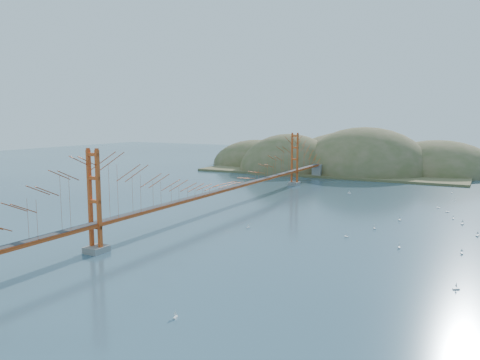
% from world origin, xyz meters
% --- Properties ---
extents(ground, '(320.00, 320.00, 0.00)m').
position_xyz_m(ground, '(0.00, 0.00, 0.00)').
color(ground, '#2B4657').
rests_on(ground, ground).
extents(bridge, '(2.20, 94.40, 12.00)m').
position_xyz_m(bridge, '(0.00, 0.18, 7.01)').
color(bridge, gray).
rests_on(bridge, ground).
extents(far_headlands, '(84.00, 58.00, 25.00)m').
position_xyz_m(far_headlands, '(2.21, 68.52, 0.00)').
color(far_headlands, olive).
rests_on(far_headlands, ground).
extents(sailboat_6, '(0.65, 0.65, 0.69)m').
position_xyz_m(sailboat_6, '(22.87, -10.08, 0.15)').
color(sailboat_6, white).
rests_on(sailboat_6, ground).
extents(sailboat_10, '(0.51, 0.56, 0.63)m').
position_xyz_m(sailboat_10, '(18.07, -40.00, 0.14)').
color(sailboat_10, white).
rests_on(sailboat_10, ground).
extents(sailboat_7, '(0.61, 0.52, 0.70)m').
position_xyz_m(sailboat_7, '(31.23, 16.12, 0.15)').
color(sailboat_7, white).
rests_on(sailboat_7, ground).
extents(sailboat_14, '(0.45, 0.51, 0.58)m').
position_xyz_m(sailboat_14, '(34.04, 8.10, 0.14)').
color(sailboat_14, white).
rests_on(sailboat_14, ground).
extents(sailboat_13, '(0.66, 0.66, 0.70)m').
position_xyz_m(sailboat_13, '(36.35, -23.59, 0.15)').
color(sailboat_13, white).
rests_on(sailboat_13, ground).
extents(sailboat_1, '(0.61, 0.61, 0.65)m').
position_xyz_m(sailboat_1, '(25.05, -3.92, 0.15)').
color(sailboat_1, white).
rests_on(sailboat_1, ground).
extents(sailboat_16, '(0.68, 0.68, 0.72)m').
position_xyz_m(sailboat_16, '(27.16, 3.17, 0.16)').
color(sailboat_16, white).
rests_on(sailboat_16, ground).
extents(sailboat_0, '(0.51, 0.54, 0.60)m').
position_xyz_m(sailboat_0, '(9.64, -11.49, 0.14)').
color(sailboat_0, white).
rests_on(sailboat_0, ground).
extents(sailboat_17, '(0.52, 0.48, 0.59)m').
position_xyz_m(sailboat_17, '(33.09, 24.92, 0.14)').
color(sailboat_17, white).
rests_on(sailboat_17, ground).
extents(sailboat_12, '(0.64, 0.54, 0.74)m').
position_xyz_m(sailboat_12, '(14.02, 24.18, 0.16)').
color(sailboat_12, white).
rests_on(sailboat_12, ground).
extents(sailboat_4, '(0.66, 0.66, 0.71)m').
position_xyz_m(sailboat_4, '(37.51, -1.67, 0.15)').
color(sailboat_4, white).
rests_on(sailboat_4, ground).
extents(sailboat_9, '(0.65, 0.65, 0.72)m').
position_xyz_m(sailboat_9, '(35.44, 4.78, 0.16)').
color(sailboat_9, white).
rests_on(sailboat_9, ground).
extents(sailboat_8, '(0.57, 0.48, 0.65)m').
position_xyz_m(sailboat_8, '(32.86, 13.02, 0.15)').
color(sailboat_8, white).
rests_on(sailboat_8, ground).
extents(sailboat_5, '(0.54, 0.56, 0.63)m').
position_xyz_m(sailboat_5, '(36.15, -11.27, 0.14)').
color(sailboat_5, white).
rests_on(sailboat_5, ground).
extents(sailboat_15, '(0.50, 0.53, 0.60)m').
position_xyz_m(sailboat_15, '(32.13, 34.28, 0.14)').
color(sailboat_15, white).
rests_on(sailboat_15, ground).
extents(sailboat_extra_0, '(0.57, 0.60, 0.67)m').
position_xyz_m(sailboat_extra_0, '(29.64, -12.13, 0.15)').
color(sailboat_extra_0, white).
rests_on(sailboat_extra_0, ground).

